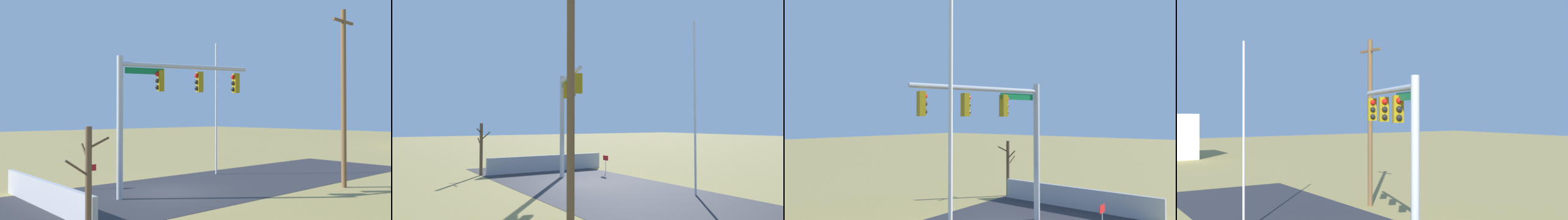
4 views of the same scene
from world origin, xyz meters
The scene contains 3 objects.
signal_mast centered at (0.96, 0.54, 4.48)m, with size 6.01×2.34×6.32m.
flagpole centered at (-5.71, -2.72, 4.10)m, with size 0.10×0.10×8.21m, color silver.
utility_pole centered at (-7.42, 4.90, 4.73)m, with size 1.90×0.26×9.12m.
Camera 4 is at (14.33, -9.40, 5.19)m, focal length 43.73 mm.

